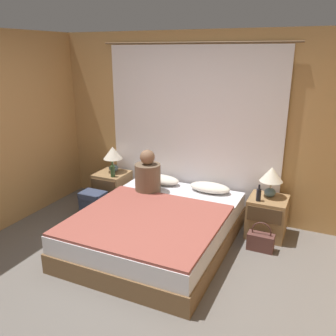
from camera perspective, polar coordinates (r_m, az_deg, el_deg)
ground_plane at (r=3.73m, az=-8.74°, el=-18.81°), size 16.00×16.00×0.00m
wall_back at (r=4.98m, az=4.10°, el=6.80°), size 4.15×0.06×2.50m
curtain_panel at (r=4.94m, az=3.82°, el=5.77°), size 2.68×0.03×2.35m
bed at (r=4.32m, az=-1.76°, el=-9.64°), size 1.66×2.09×0.43m
nightstand_left at (r=5.46m, az=-8.93°, el=-3.26°), size 0.46×0.47×0.50m
nightstand_right at (r=4.68m, az=15.58°, el=-7.53°), size 0.46×0.47×0.50m
lamp_left at (r=5.35m, az=-8.84°, el=2.10°), size 0.28×0.28×0.39m
lamp_right at (r=4.55m, az=16.26°, el=-1.34°), size 0.28×0.28×0.39m
pillow_left at (r=5.06m, az=-1.17°, el=-1.88°), size 0.55×0.28×0.12m
pillow_right at (r=4.81m, az=6.72°, el=-3.13°), size 0.55×0.28×0.12m
blanket_on_bed at (r=4.01m, az=-3.50°, el=-8.29°), size 1.60×1.50×0.03m
person_left_in_bed at (r=4.73m, az=-3.27°, el=-1.15°), size 0.34×0.34×0.58m
beer_bottle_on_left_stand at (r=5.18m, az=-8.86°, el=-0.47°), size 0.07×0.07×0.22m
beer_bottle_on_right_stand at (r=4.44m, az=14.34°, el=-4.15°), size 0.06×0.06×0.21m
backpack_on_floor at (r=5.13m, az=-11.91°, el=-5.43°), size 0.35×0.25×0.37m
handbag_on_floor at (r=4.39m, az=14.63°, el=-11.27°), size 0.31×0.14×0.36m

